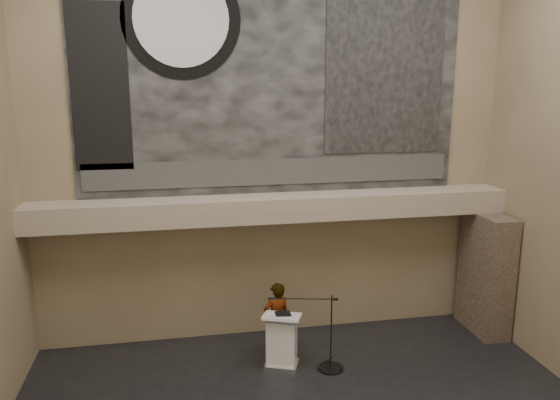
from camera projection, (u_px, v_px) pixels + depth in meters
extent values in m
cube|color=#7A664D|center=(273.00, 143.00, 11.44)|extent=(10.00, 0.02, 8.50)
cube|color=#7A664D|center=(475.00, 276.00, 3.78)|extent=(10.00, 0.02, 8.50)
cube|color=gray|center=(276.00, 208.00, 11.34)|extent=(10.00, 0.80, 0.50)
cylinder|color=#B2893D|center=(199.00, 225.00, 11.06)|extent=(0.04, 0.04, 0.06)
cylinder|color=#B2893D|center=(364.00, 217.00, 11.71)|extent=(0.04, 0.04, 0.06)
cube|color=black|center=(273.00, 72.00, 11.09)|extent=(8.00, 0.05, 5.00)
cube|color=#313131|center=(273.00, 172.00, 11.51)|extent=(7.76, 0.02, 0.55)
cylinder|color=black|center=(181.00, 19.00, 10.51)|extent=(2.30, 0.02, 2.30)
cylinder|color=silver|center=(181.00, 19.00, 10.49)|extent=(1.84, 0.02, 1.84)
cube|color=black|center=(385.00, 67.00, 11.47)|extent=(2.60, 0.02, 3.60)
cube|color=black|center=(100.00, 88.00, 10.50)|extent=(1.10, 0.02, 3.20)
cube|color=#413228|center=(486.00, 273.00, 12.12)|extent=(0.60, 1.40, 2.70)
cube|color=silver|center=(282.00, 364.00, 10.81)|extent=(0.77, 0.69, 0.08)
cube|color=white|center=(282.00, 340.00, 10.70)|extent=(0.67, 0.57, 0.96)
cube|color=white|center=(282.00, 316.00, 10.56)|extent=(0.85, 0.74, 0.13)
cube|color=black|center=(283.00, 314.00, 10.56)|extent=(0.30, 0.24, 0.04)
cube|color=white|center=(275.00, 316.00, 10.53)|extent=(0.32, 0.37, 0.00)
imported|color=silver|center=(277.00, 319.00, 11.11)|extent=(0.64, 0.49, 1.57)
cylinder|color=black|center=(330.00, 368.00, 10.73)|extent=(0.52, 0.52, 0.02)
cylinder|color=black|center=(331.00, 332.00, 10.56)|extent=(0.03, 0.03, 1.54)
cylinder|color=black|center=(302.00, 299.00, 10.42)|extent=(1.26, 0.30, 0.02)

